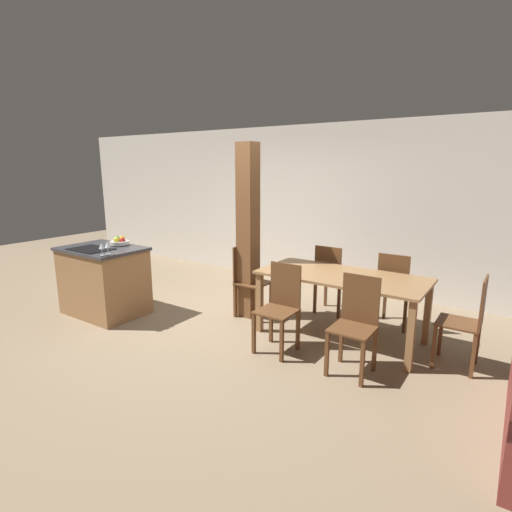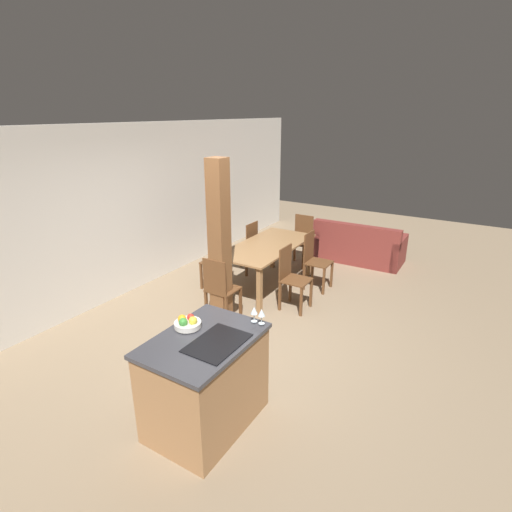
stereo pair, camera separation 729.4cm
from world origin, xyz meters
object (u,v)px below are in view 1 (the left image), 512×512
at_px(kitchen_island, 104,280).
at_px(wine_glass_near, 102,246).
at_px(timber_post, 248,232).
at_px(dining_chair_far_right, 394,289).
at_px(dining_chair_foot_end, 467,321).
at_px(fruit_bowl, 119,241).
at_px(dining_chair_near_right, 355,323).
at_px(dining_chair_near_left, 280,306).
at_px(wine_glass_middle, 107,245).
at_px(dining_chair_head_end, 249,279).
at_px(dining_table, 342,283).
at_px(dining_chair_far_left, 331,278).

bearing_deg(kitchen_island, wine_glass_near, -33.74).
distance_m(wine_glass_near, timber_post, 1.84).
relative_size(dining_chair_far_right, dining_chair_foot_end, 1.00).
bearing_deg(dining_chair_foot_end, fruit_bowl, -79.10).
bearing_deg(fruit_bowl, dining_chair_foot_end, 10.90).
distance_m(dining_chair_near_right, dining_chair_foot_end, 1.13).
relative_size(dining_chair_near_left, dining_chair_far_right, 1.00).
height_order(kitchen_island, wine_glass_middle, wine_glass_middle).
relative_size(dining_chair_near_left, timber_post, 0.42).
xyz_separation_m(kitchen_island, dining_chair_far_right, (3.46, 1.75, 0.04)).
distance_m(dining_chair_near_right, dining_chair_head_end, 1.89).
bearing_deg(kitchen_island, dining_chair_near_right, 6.46).
distance_m(fruit_bowl, wine_glass_near, 0.70).
bearing_deg(wine_glass_middle, dining_chair_foot_end, 18.64).
distance_m(wine_glass_near, dining_chair_near_right, 3.11).
bearing_deg(dining_chair_far_right, kitchen_island, 26.75).
bearing_deg(dining_table, kitchen_island, -160.57).
relative_size(dining_chair_near_right, timber_post, 0.42).
bearing_deg(dining_chair_head_end, dining_chair_near_left, -126.81).
bearing_deg(timber_post, dining_chair_near_left, -36.31).
distance_m(wine_glass_near, wine_glass_middle, 0.08).
distance_m(dining_chair_far_left, dining_chair_foot_end, 1.89).
xyz_separation_m(fruit_bowl, dining_chair_head_end, (1.62, 0.83, -0.48)).
bearing_deg(wine_glass_middle, kitchen_island, 153.61).
bearing_deg(dining_chair_head_end, dining_chair_far_right, -69.06).
distance_m(dining_chair_near_right, dining_chair_far_right, 1.35).
height_order(wine_glass_middle, dining_chair_foot_end, wine_glass_middle).
xyz_separation_m(kitchen_island, dining_table, (3.03, 1.07, 0.21)).
relative_size(kitchen_island, fruit_bowl, 4.38).
bearing_deg(dining_chair_far_right, dining_chair_near_left, 57.44).
distance_m(kitchen_island, timber_post, 2.11).
xyz_separation_m(dining_chair_near_right, timber_post, (-1.76, 0.66, 0.65)).
bearing_deg(dining_chair_foot_end, dining_chair_head_end, -90.00).
height_order(wine_glass_middle, dining_chair_far_left, wine_glass_middle).
distance_m(dining_chair_far_right, dining_chair_foot_end, 1.13).
bearing_deg(dining_table, wine_glass_near, -151.32).
distance_m(dining_table, dining_chair_far_left, 0.82).
bearing_deg(wine_glass_near, kitchen_island, 146.26).
height_order(fruit_bowl, wine_glass_middle, wine_glass_middle).
height_order(wine_glass_near, dining_chair_head_end, wine_glass_near).
bearing_deg(dining_table, fruit_bowl, -164.39).
height_order(wine_glass_middle, dining_chair_far_right, wine_glass_middle).
height_order(dining_chair_foot_end, timber_post, timber_post).
bearing_deg(dining_chair_far_right, fruit_bowl, 23.91).
bearing_deg(dining_table, dining_chair_near_left, -122.56).
xyz_separation_m(kitchen_island, dining_chair_far_left, (2.60, 1.75, 0.04)).
bearing_deg(dining_chair_near_right, dining_chair_far_right, 90.00).
bearing_deg(fruit_bowl, dining_chair_far_right, 23.91).
xyz_separation_m(fruit_bowl, dining_chair_foot_end, (4.30, 0.83, -0.48)).
bearing_deg(dining_chair_near_left, fruit_bowl, -176.60).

